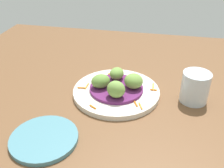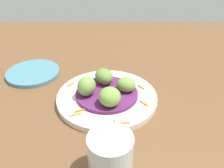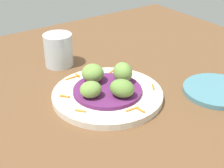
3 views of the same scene
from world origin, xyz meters
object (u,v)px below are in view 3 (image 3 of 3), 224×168
object	(u,v)px
guac_scoop_left	(123,72)
guac_scoop_center	(93,73)
main_plate	(108,95)
water_glass	(58,50)
guac_scoop_back	(123,89)
side_plate_small	(217,90)
guac_scoop_right	(91,89)

from	to	relation	value
guac_scoop_left	guac_scoop_center	xyz separation A→B (cm)	(3.90, 5.46, -0.23)
main_plate	water_glass	bearing A→B (deg)	2.90
guac_scoop_back	water_glass	xyz separation A→B (cm)	(25.81, 1.85, 0.04)
side_plate_small	guac_scoop_left	bearing A→B (deg)	52.45
main_plate	guac_scoop_back	distance (cm)	5.88
guac_scoop_center	side_plate_small	world-z (taller)	guac_scoop_center
guac_scoop_center	main_plate	bearing A→B (deg)	-170.53
guac_scoop_center	guac_scoop_right	bearing A→B (deg)	144.47
guac_scoop_left	guac_scoop_back	distance (cm)	6.72
guac_scoop_back	water_glass	distance (cm)	25.87
main_plate	side_plate_small	world-z (taller)	main_plate
main_plate	guac_scoop_back	world-z (taller)	guac_scoop_back
main_plate	guac_scoop_center	distance (cm)	5.98
main_plate	guac_scoop_right	bearing A→B (deg)	99.47
guac_scoop_left	guac_scoop_right	distance (cm)	9.51
guac_scoop_center	side_plate_small	distance (cm)	28.32
guac_scoop_right	side_plate_small	bearing A→B (deg)	-113.54
guac_scoop_left	water_glass	size ratio (longest dim) A/B	0.58
guac_scoop_left	guac_scoop_right	size ratio (longest dim) A/B	1.07
guac_scoop_left	water_glass	world-z (taller)	water_glass
guac_scoop_left	guac_scoop_center	bearing A→B (deg)	54.47
side_plate_small	guac_scoop_back	bearing A→B (deg)	70.07
guac_scoop_center	water_glass	size ratio (longest dim) A/B	0.61
guac_scoop_back	main_plate	bearing A→B (deg)	9.47
guac_scoop_right	guac_scoop_back	world-z (taller)	guac_scoop_back
guac_scoop_center	water_glass	xyz separation A→B (cm)	(16.44, 0.29, -0.13)
main_plate	guac_scoop_center	xyz separation A→B (cm)	(4.68, 0.78, 3.64)
guac_scoop_left	guac_scoop_back	bearing A→B (deg)	144.47
guac_scoop_center	guac_scoop_right	xyz separation A→B (cm)	(-5.46, 3.90, -0.33)
guac_scoop_right	guac_scoop_back	distance (cm)	6.71
guac_scoop_left	guac_scoop_center	distance (cm)	6.72
main_plate	guac_scoop_center	size ratio (longest dim) A/B	4.72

